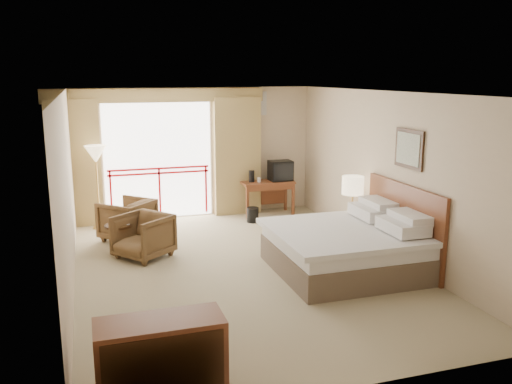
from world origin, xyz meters
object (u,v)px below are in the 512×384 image
object	(u,v)px
desk	(266,188)
dresser	(161,360)
floor_lamp	(96,157)
table_lamp	(353,186)
wastebasket	(253,215)
side_table	(119,234)
armchair_near	(144,257)
bed	(348,247)
armchair_far	(128,239)
nightstand	(352,231)
tv	(281,171)

from	to	relation	value
desk	dresser	xyz separation A→B (m)	(-3.12, -6.20, -0.17)
floor_lamp	dresser	xyz separation A→B (m)	(0.36, -6.12, -1.01)
table_lamp	wastebasket	bearing A→B (deg)	122.31
side_table	floor_lamp	bearing A→B (deg)	98.91
armchair_near	side_table	world-z (taller)	side_table
bed	desk	xyz separation A→B (m)	(-0.06, 3.69, 0.19)
table_lamp	desk	size ratio (longest dim) A/B	0.60
table_lamp	armchair_far	distance (m)	4.18
desk	armchair_far	size ratio (longest dim) A/B	1.35
dresser	side_table	bearing A→B (deg)	92.09
armchair_far	dresser	bearing A→B (deg)	43.71
bed	side_table	world-z (taller)	bed
nightstand	floor_lamp	world-z (taller)	floor_lamp
armchair_far	side_table	bearing A→B (deg)	29.91
bed	dresser	distance (m)	4.05
nightstand	tv	xyz separation A→B (m)	(-0.44, 2.51, 0.67)
bed	floor_lamp	bearing A→B (deg)	134.46
tv	nightstand	bearing A→B (deg)	-102.04
desk	dresser	size ratio (longest dim) A/B	0.95
bed	wastebasket	world-z (taller)	bed
dresser	desk	bearing A→B (deg)	64.11
armchair_near	floor_lamp	world-z (taller)	floor_lamp
armchair_near	table_lamp	bearing A→B (deg)	45.02
armchair_near	dresser	xyz separation A→B (m)	(-0.27, -4.09, 0.39)
bed	floor_lamp	size ratio (longest dim) A/B	1.30
tv	dresser	bearing A→B (deg)	-141.03
nightstand	dresser	bearing A→B (deg)	-140.92
wastebasket	dresser	xyz separation A→B (m)	(-2.63, -5.63, 0.24)
desk	dresser	world-z (taller)	dresser
armchair_far	floor_lamp	bearing A→B (deg)	-108.90
desk	side_table	size ratio (longest dim) A/B	2.24
wastebasket	side_table	size ratio (longest dim) A/B	0.61
bed	tv	bearing A→B (deg)	86.24
armchair_far	side_table	world-z (taller)	side_table
table_lamp	tv	world-z (taller)	table_lamp
bed	tv	distance (m)	3.69
armchair_far	table_lamp	bearing A→B (deg)	113.18
nightstand	tv	distance (m)	2.63
table_lamp	armchair_far	world-z (taller)	table_lamp
nightstand	wastebasket	size ratio (longest dim) A/B	1.75
floor_lamp	armchair_near	bearing A→B (deg)	-72.69
bed	armchair_far	world-z (taller)	bed
tv	wastebasket	bearing A→B (deg)	-168.70
table_lamp	wastebasket	xyz separation A→B (m)	(-1.23, 1.94, -0.90)
table_lamp	armchair_near	bearing A→B (deg)	173.64
nightstand	wastebasket	world-z (taller)	nightstand
armchair_far	floor_lamp	size ratio (longest dim) A/B	0.51
wastebasket	table_lamp	bearing A→B (deg)	-57.69
armchair_far	nightstand	bearing A→B (deg)	112.53
desk	floor_lamp	world-z (taller)	floor_lamp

